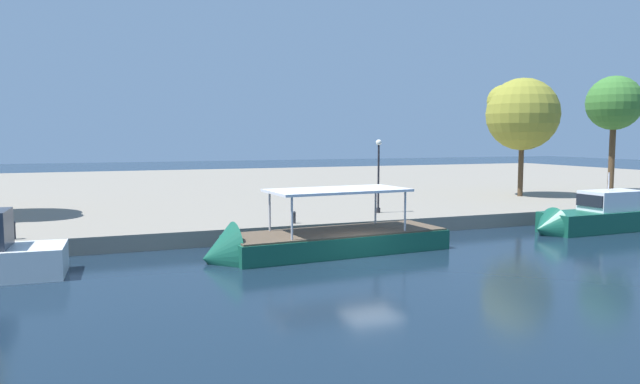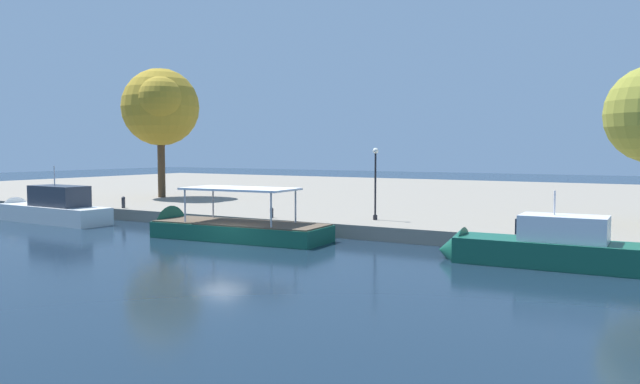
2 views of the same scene
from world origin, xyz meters
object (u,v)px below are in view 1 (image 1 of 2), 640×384
tour_boat_1 (316,246)px  lamp_post (378,172)px  mooring_bollard_1 (12,229)px  tree_2 (614,104)px  motor_yacht_2 (598,220)px  mooring_bollard_0 (294,217)px  tree_0 (522,114)px

tour_boat_1 → lamp_post: 9.70m
mooring_bollard_1 → tree_2: tree_2 is taller
motor_yacht_2 → lamp_post: lamp_post is taller
mooring_bollard_0 → tree_2: tree_2 is taller
motor_yacht_2 → lamp_post: bearing=-31.4°
mooring_bollard_1 → tour_boat_1: bearing=-17.8°
lamp_post → tree_0: tree_0 is taller
motor_yacht_2 → mooring_bollard_0: bearing=-14.8°
lamp_post → mooring_bollard_0: bearing=-159.6°
mooring_bollard_1 → tree_2: (43.86, 7.67, 6.86)m
tour_boat_1 → tree_2: tree_2 is taller
tour_boat_1 → mooring_bollard_1: bearing=-22.0°
mooring_bollard_0 → lamp_post: lamp_post is taller
motor_yacht_2 → mooring_bollard_0: (-17.16, 3.88, 0.54)m
mooring_bollard_0 → lamp_post: (6.17, 2.30, 2.10)m
motor_yacht_2 → tree_2: bearing=-141.5°
lamp_post → tree_2: tree_2 is taller
mooring_bollard_0 → tree_2: bearing=13.9°
lamp_post → tree_2: (24.36, 5.27, 4.87)m
tour_boat_1 → mooring_bollard_1: (-12.98, 4.16, 0.93)m
mooring_bollard_1 → motor_yacht_2: bearing=-7.1°
tree_0 → tour_boat_1: bearing=-151.2°
lamp_post → tree_2: bearing=12.2°
tour_boat_1 → lamp_post: (6.52, 6.56, 2.92)m
tour_boat_1 → mooring_bollard_0: (0.35, 4.27, 0.82)m
motor_yacht_2 → tree_0: 13.73m
mooring_bollard_1 → tree_0: bearing=12.5°
mooring_bollard_0 → tree_2: (30.53, 7.56, 6.97)m
lamp_post → motor_yacht_2: bearing=-29.3°
lamp_post → tree_0: size_ratio=0.49×
mooring_bollard_0 → mooring_bollard_1: mooring_bollard_1 is taller
mooring_bollard_1 → lamp_post: size_ratio=0.20×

